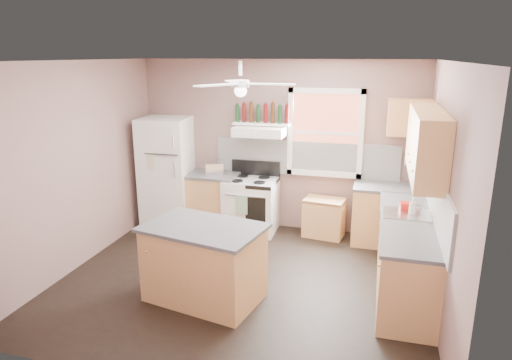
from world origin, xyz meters
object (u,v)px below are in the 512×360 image
(island, at_px, (204,264))
(stove, at_px, (251,206))
(refrigerator, at_px, (167,172))
(cart, at_px, (324,218))
(toaster, at_px, (214,168))

(island, bearing_deg, stove, 102.95)
(refrigerator, bearing_deg, cart, -3.01)
(refrigerator, xyz_separation_m, stove, (1.43, 0.04, -0.47))
(toaster, xyz_separation_m, cart, (1.78, 0.05, -0.69))
(island, bearing_deg, refrigerator, 136.22)
(stove, distance_m, island, 2.18)
(toaster, relative_size, island, 0.22)
(refrigerator, xyz_separation_m, toaster, (0.80, 0.09, 0.09))
(toaster, xyz_separation_m, island, (0.68, -2.22, -0.56))
(stove, relative_size, island, 0.69)
(stove, bearing_deg, refrigerator, -179.09)
(refrigerator, bearing_deg, island, -61.25)
(cart, xyz_separation_m, island, (-1.11, -2.27, 0.13))
(refrigerator, distance_m, stove, 1.50)
(refrigerator, bearing_deg, toaster, 0.11)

